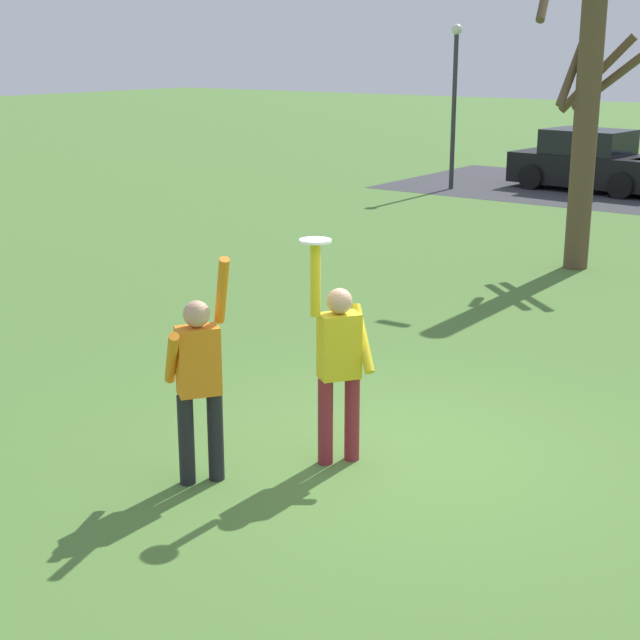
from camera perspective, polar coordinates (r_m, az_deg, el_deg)
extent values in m
plane|color=#4C7533|center=(9.21, 4.56, -7.83)|extent=(120.00, 120.00, 0.00)
cylinder|color=maroon|center=(8.88, 1.91, -5.83)|extent=(0.14, 0.14, 0.82)
cylinder|color=maroon|center=(8.80, 0.33, -6.04)|extent=(0.14, 0.14, 0.82)
cube|color=gold|center=(8.60, 1.15, -1.54)|extent=(0.39, 0.42, 0.60)
sphere|color=tan|center=(8.48, 1.16, 1.13)|extent=(0.23, 0.23, 0.23)
cylinder|color=gold|center=(8.66, 2.55, -1.10)|extent=(0.42, 0.34, 0.59)
cylinder|color=gold|center=(8.36, -0.27, 2.43)|extent=(0.09, 0.09, 0.66)
cylinder|color=black|center=(8.48, -7.94, -7.06)|extent=(0.14, 0.14, 0.82)
cylinder|color=black|center=(8.53, -6.22, -6.86)|extent=(0.14, 0.14, 0.82)
cube|color=orange|center=(8.26, -7.24, -2.42)|extent=(0.39, 0.42, 0.60)
sphere|color=tan|center=(8.14, -7.34, 0.36)|extent=(0.23, 0.23, 0.23)
cylinder|color=orange|center=(8.20, -8.79, -2.26)|extent=(0.42, 0.34, 0.59)
cylinder|color=orange|center=(8.14, -5.84, 1.75)|extent=(0.32, 0.25, 0.65)
cylinder|color=white|center=(8.28, -0.28, 4.73)|extent=(0.28, 0.28, 0.02)
cube|color=black|center=(26.80, 15.80, 8.59)|extent=(4.26, 2.20, 0.80)
cube|color=black|center=(26.79, 15.63, 10.15)|extent=(2.25, 1.84, 0.64)
cylinder|color=black|center=(25.47, 17.42, 7.61)|extent=(0.68, 0.28, 0.66)
cylinder|color=black|center=(28.20, 14.27, 8.59)|extent=(0.68, 0.28, 0.66)
cylinder|color=black|center=(26.61, 12.41, 8.29)|extent=(0.68, 0.28, 0.66)
cylinder|color=brown|center=(16.92, 15.52, 11.56)|extent=(0.41, 0.41, 5.15)
cylinder|color=brown|center=(17.44, 16.12, 13.84)|extent=(1.25, 0.32, 1.33)
cylinder|color=brown|center=(17.06, 14.76, 14.11)|extent=(0.28, 0.78, 1.18)
cylinder|color=brown|center=(17.47, 16.87, 13.47)|extent=(1.43, 0.42, 1.09)
cylinder|color=#2D2D33|center=(26.14, 7.94, 12.06)|extent=(0.12, 0.12, 4.00)
sphere|color=silver|center=(26.09, 8.12, 16.70)|extent=(0.28, 0.28, 0.28)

